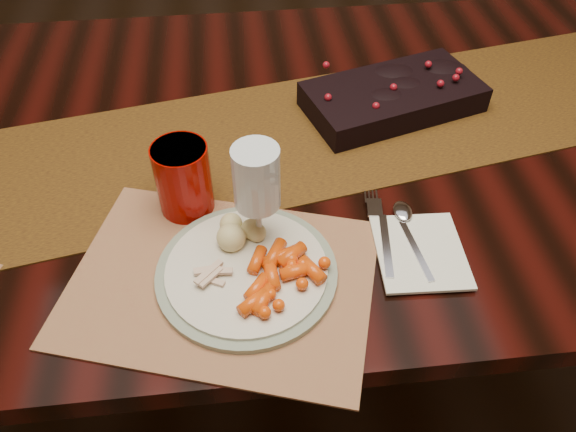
{
  "coord_description": "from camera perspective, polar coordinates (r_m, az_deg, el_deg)",
  "views": [
    {
      "loc": [
        -0.06,
        -0.84,
        1.4
      ],
      "look_at": [
        0.01,
        -0.26,
        0.8
      ],
      "focal_mm": 35.0,
      "sensor_mm": 36.0,
      "label": 1
    }
  ],
  "objects": [
    {
      "name": "spoon",
      "position": [
        0.87,
        12.45,
        -2.16
      ],
      "size": [
        0.05,
        0.15,
        0.0
      ],
      "primitive_type": null,
      "rotation": [
        0.0,
        0.0,
        0.11
      ],
      "color": "silver",
      "rests_on": "napkin"
    },
    {
      "name": "floor",
      "position": [
        1.63,
        -1.26,
        -13.12
      ],
      "size": [
        5.0,
        5.0,
        0.0
      ],
      "primitive_type": "plane",
      "color": "black",
      "rests_on": "ground"
    },
    {
      "name": "centerpiece",
      "position": [
        1.12,
        10.64,
        12.16
      ],
      "size": [
        0.37,
        0.26,
        0.07
      ],
      "primitive_type": null,
      "rotation": [
        0.0,
        0.0,
        0.29
      ],
      "color": "black",
      "rests_on": "table_runner"
    },
    {
      "name": "wine_glass",
      "position": [
        0.79,
        -3.1,
        1.53
      ],
      "size": [
        0.07,
        0.07,
        0.18
      ],
      "primitive_type": null,
      "rotation": [
        0.0,
        0.0,
        0.14
      ],
      "color": "#A8B9C1",
      "rests_on": "dining_table"
    },
    {
      "name": "fork",
      "position": [
        0.87,
        9.64,
        -1.91
      ],
      "size": [
        0.05,
        0.16,
        0.0
      ],
      "primitive_type": null,
      "rotation": [
        0.0,
        0.0,
        -0.14
      ],
      "color": "white",
      "rests_on": "napkin"
    },
    {
      "name": "mashed_potatoes",
      "position": [
        0.83,
        -4.29,
        -0.99
      ],
      "size": [
        0.08,
        0.08,
        0.04
      ],
      "primitive_type": null,
      "rotation": [
        0.0,
        0.0,
        -0.12
      ],
      "color": "beige",
      "rests_on": "dinner_plate"
    },
    {
      "name": "baby_carrots",
      "position": [
        0.78,
        -0.87,
        -6.2
      ],
      "size": [
        0.14,
        0.12,
        0.02
      ],
      "primitive_type": null,
      "rotation": [
        0.0,
        0.0,
        -0.17
      ],
      "color": "#E64709",
      "rests_on": "dinner_plate"
    },
    {
      "name": "dinner_plate",
      "position": [
        0.81,
        -4.23,
        -5.63
      ],
      "size": [
        0.32,
        0.32,
        0.01
      ],
      "primitive_type": "cylinder",
      "rotation": [
        0.0,
        0.0,
        0.28
      ],
      "color": "beige",
      "rests_on": "placemat_main"
    },
    {
      "name": "placemat_main",
      "position": [
        0.82,
        -6.74,
        -6.56
      ],
      "size": [
        0.5,
        0.43,
        0.0
      ],
      "primitive_type": "cube",
      "rotation": [
        0.0,
        0.0,
        -0.3
      ],
      "color": "#89604D",
      "rests_on": "dining_table"
    },
    {
      "name": "table_runner",
      "position": [
        1.03,
        -4.55,
        7.16
      ],
      "size": [
        1.78,
        0.67,
        0.0
      ],
      "primitive_type": "cube",
      "rotation": [
        0.0,
        0.0,
        0.19
      ],
      "color": "black",
      "rests_on": "dining_table"
    },
    {
      "name": "dining_table",
      "position": [
        1.32,
        -1.52,
        -4.72
      ],
      "size": [
        1.8,
        1.0,
        0.75
      ],
      "primitive_type": "cube",
      "color": "black",
      "rests_on": "floor"
    },
    {
      "name": "red_cup",
      "position": [
        0.88,
        -10.58,
        3.77
      ],
      "size": [
        0.11,
        0.11,
        0.12
      ],
      "primitive_type": "cylinder",
      "rotation": [
        0.0,
        0.0,
        0.37
      ],
      "color": "#820500",
      "rests_on": "placemat_main"
    },
    {
      "name": "turkey_shreds",
      "position": [
        0.8,
        -7.56,
        -5.92
      ],
      "size": [
        0.07,
        0.07,
        0.01
      ],
      "primitive_type": null,
      "rotation": [
        0.0,
        0.0,
        0.2
      ],
      "color": "tan",
      "rests_on": "dinner_plate"
    },
    {
      "name": "napkin",
      "position": [
        0.86,
        13.26,
        -3.54
      ],
      "size": [
        0.14,
        0.16,
        0.01
      ],
      "primitive_type": "cube",
      "rotation": [
        0.0,
        0.0,
        -0.05
      ],
      "color": "white",
      "rests_on": "placemat_main"
    }
  ]
}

